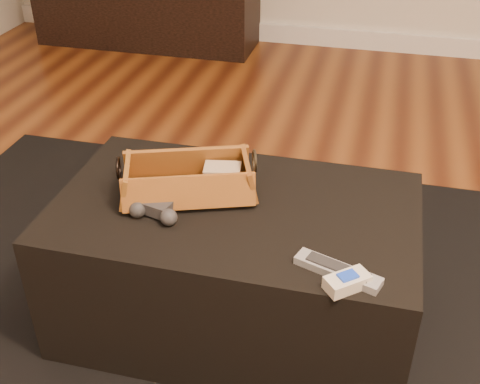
% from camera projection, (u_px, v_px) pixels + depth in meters
% --- Properties ---
extents(floor, '(5.00, 5.50, 0.01)m').
position_uv_depth(floor, '(297.00, 362.00, 1.75)').
color(floor, brown).
rests_on(floor, ground).
extents(baseboard, '(5.00, 0.04, 0.12)m').
position_uv_depth(baseboard, '(366.00, 40.00, 3.94)').
color(baseboard, white).
rests_on(baseboard, floor).
extents(media_cabinet, '(1.43, 0.45, 0.56)m').
position_uv_depth(media_cabinet, '(147.00, 1.00, 3.93)').
color(media_cabinet, black).
rests_on(media_cabinet, floor).
extents(area_rug, '(2.60, 2.00, 0.01)m').
position_uv_depth(area_rug, '(231.00, 330.00, 1.84)').
color(area_rug, black).
rests_on(area_rug, floor).
extents(ottoman, '(1.00, 0.60, 0.42)m').
position_uv_depth(ottoman, '(235.00, 265.00, 1.76)').
color(ottoman, black).
rests_on(ottoman, area_rug).
extents(tv_remote, '(0.20, 0.13, 0.02)m').
position_uv_depth(tv_remote, '(182.00, 191.00, 1.67)').
color(tv_remote, black).
rests_on(tv_remote, wicker_basket).
extents(cloth_bundle, '(0.11, 0.09, 0.06)m').
position_uv_depth(cloth_bundle, '(223.00, 175.00, 1.71)').
color(cloth_bundle, tan).
rests_on(cloth_bundle, wicker_basket).
extents(wicker_basket, '(0.41, 0.31, 0.13)m').
position_uv_depth(wicker_basket, '(188.00, 181.00, 1.67)').
color(wicker_basket, '#AE5B27').
rests_on(wicker_basket, ottoman).
extents(game_controller, '(0.14, 0.09, 0.05)m').
position_uv_depth(game_controller, '(155.00, 211.00, 1.59)').
color(game_controller, '#29292B').
rests_on(game_controller, ottoman).
extents(silver_remote, '(0.21, 0.11, 0.02)m').
position_uv_depth(silver_remote, '(338.00, 270.00, 1.40)').
color(silver_remote, '#94959A').
rests_on(silver_remote, ottoman).
extents(cream_gadget, '(0.11, 0.11, 0.04)m').
position_uv_depth(cream_gadget, '(347.00, 282.00, 1.36)').
color(cream_gadget, beige).
rests_on(cream_gadget, ottoman).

